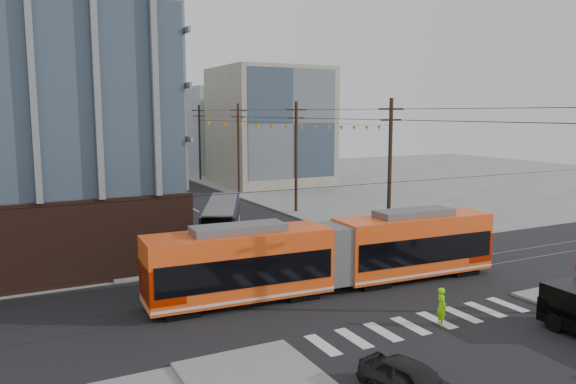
# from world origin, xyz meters

# --- Properties ---
(ground) EXTENTS (160.00, 160.00, 0.00)m
(ground) POSITION_xyz_m (0.00, 0.00, 0.00)
(ground) COLOR slate
(bg_bldg_nw_near) EXTENTS (18.00, 16.00, 18.00)m
(bg_bldg_nw_near) POSITION_xyz_m (-17.00, 52.00, 9.00)
(bg_bldg_nw_near) COLOR #8C99A5
(bg_bldg_nw_near) RESTS_ON ground
(bg_bldg_ne_near) EXTENTS (14.00, 14.00, 16.00)m
(bg_bldg_ne_near) POSITION_xyz_m (16.00, 48.00, 8.00)
(bg_bldg_ne_near) COLOR gray
(bg_bldg_ne_near) RESTS_ON ground
(bg_bldg_nw_far) EXTENTS (16.00, 18.00, 20.00)m
(bg_bldg_nw_far) POSITION_xyz_m (-14.00, 72.00, 10.00)
(bg_bldg_nw_far) COLOR gray
(bg_bldg_nw_far) RESTS_ON ground
(bg_bldg_ne_far) EXTENTS (16.00, 16.00, 14.00)m
(bg_bldg_ne_far) POSITION_xyz_m (18.00, 68.00, 7.00)
(bg_bldg_ne_far) COLOR #8C99A5
(bg_bldg_ne_far) RESTS_ON ground
(utility_pole_far) EXTENTS (0.30, 0.30, 11.00)m
(utility_pole_far) POSITION_xyz_m (8.50, 56.00, 5.50)
(utility_pole_far) COLOR black
(utility_pole_far) RESTS_ON ground
(streetcar) EXTENTS (21.04, 3.97, 4.03)m
(streetcar) POSITION_xyz_m (-1.19, 3.41, 2.02)
(streetcar) COLOR #F75016
(streetcar) RESTS_ON ground
(city_bus) EXTENTS (6.78, 11.30, 3.19)m
(city_bus) POSITION_xyz_m (-2.65, 17.15, 1.60)
(city_bus) COLOR black
(city_bus) RESTS_ON ground
(black_sedan) EXTENTS (2.64, 4.36, 1.39)m
(black_sedan) POSITION_xyz_m (-5.18, -8.40, 0.69)
(black_sedan) COLOR black
(black_sedan) RESTS_ON ground
(parked_car_silver) EXTENTS (2.47, 4.78, 1.50)m
(parked_car_silver) POSITION_xyz_m (-5.53, 13.22, 0.75)
(parked_car_silver) COLOR #9297A7
(parked_car_silver) RESTS_ON ground
(parked_car_white) EXTENTS (3.75, 5.16, 1.39)m
(parked_car_white) POSITION_xyz_m (-5.32, 17.81, 0.69)
(parked_car_white) COLOR #B6ABAC
(parked_car_white) RESTS_ON ground
(parked_car_grey) EXTENTS (3.36, 5.34, 1.37)m
(parked_car_grey) POSITION_xyz_m (-5.60, 22.75, 0.69)
(parked_car_grey) COLOR #4B4C4E
(parked_car_grey) RESTS_ON ground
(pedestrian) EXTENTS (0.61, 0.77, 1.83)m
(pedestrian) POSITION_xyz_m (0.55, -3.56, 0.92)
(pedestrian) COLOR #8DFD0A
(pedestrian) RESTS_ON ground
(jersey_barrier) EXTENTS (1.59, 3.92, 0.77)m
(jersey_barrier) POSITION_xyz_m (8.30, 13.43, 0.38)
(jersey_barrier) COLOR gray
(jersey_barrier) RESTS_ON ground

